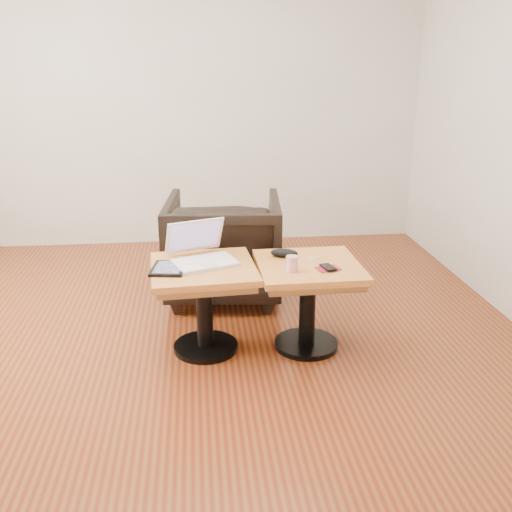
{
  "coord_description": "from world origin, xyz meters",
  "views": [
    {
      "loc": [
        0.1,
        -3.23,
        1.74
      ],
      "look_at": [
        0.44,
        -0.02,
        0.61
      ],
      "focal_mm": 40.0,
      "sensor_mm": 36.0,
      "label": 1
    }
  ],
  "objects": [
    {
      "name": "laptop",
      "position": [
        0.12,
        0.06,
        0.61
      ],
      "size": [
        0.46,
        0.46,
        0.24
      ],
      "rotation": [
        0.0,
        0.0,
        0.34
      ],
      "color": "white",
      "rests_on": "side_table_left"
    },
    {
      "name": "armchair",
      "position": [
        0.29,
        0.84,
        0.39
      ],
      "size": [
        0.9,
        0.93,
        0.78
      ],
      "primitive_type": "imported",
      "rotation": [
        0.0,
        0.0,
        3.05
      ],
      "color": "black",
      "rests_on": "ground"
    },
    {
      "name": "phone_on_sleeve",
      "position": [
        0.85,
        -0.15,
        0.57
      ],
      "size": [
        0.15,
        0.13,
        0.02
      ],
      "rotation": [
        0.0,
        0.0,
        0.25
      ],
      "color": "maroon",
      "rests_on": "side_table_right"
    },
    {
      "name": "striped_cup",
      "position": [
        0.64,
        -0.16,
        0.6
      ],
      "size": [
        0.08,
        0.08,
        0.09
      ],
      "primitive_type": "cylinder",
      "rotation": [
        0.0,
        0.0,
        -0.2
      ],
      "color": "#CD436F",
      "rests_on": "side_table_right"
    },
    {
      "name": "tablet",
      "position": [
        -0.08,
        -0.07,
        0.57
      ],
      "size": [
        0.23,
        0.27,
        0.02
      ],
      "rotation": [
        0.0,
        0.0,
        -0.15
      ],
      "color": "black",
      "rests_on": "side_table_left"
    },
    {
      "name": "side_table_right",
      "position": [
        0.76,
        -0.05,
        0.42
      ],
      "size": [
        0.63,
        0.63,
        0.56
      ],
      "rotation": [
        0.0,
        0.0,
        0.02
      ],
      "color": "black",
      "rests_on": "ground"
    },
    {
      "name": "side_table_left",
      "position": [
        0.12,
        -0.02,
        0.42
      ],
      "size": [
        0.66,
        0.66,
        0.56
      ],
      "rotation": [
        0.0,
        0.0,
        0.07
      ],
      "color": "black",
      "rests_on": "ground"
    },
    {
      "name": "room_shell",
      "position": [
        0.0,
        0.0,
        1.35
      ],
      "size": [
        4.52,
        4.52,
        2.71
      ],
      "color": "#622010",
      "rests_on": "ground"
    },
    {
      "name": "earbuds_tangle",
      "position": [
        0.81,
        0.04,
        0.56
      ],
      "size": [
        0.07,
        0.04,
        0.01
      ],
      "color": "white",
      "rests_on": "side_table_right"
    },
    {
      "name": "glasses_case",
      "position": [
        0.63,
        0.08,
        0.59
      ],
      "size": [
        0.19,
        0.12,
        0.05
      ],
      "primitive_type": "ellipsoid",
      "rotation": [
        0.0,
        0.0,
        -0.26
      ],
      "color": "black",
      "rests_on": "side_table_right"
    },
    {
      "name": "charging_adapter",
      "position": [
        -0.09,
        0.21,
        0.57
      ],
      "size": [
        0.04,
        0.04,
        0.02
      ],
      "primitive_type": "cube",
      "rotation": [
        0.0,
        0.0,
        0.0
      ],
      "color": "white",
      "rests_on": "side_table_left"
    }
  ]
}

